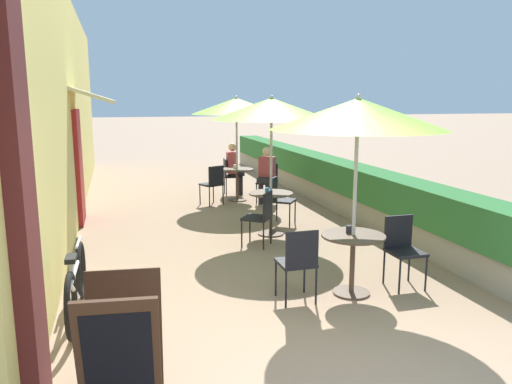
% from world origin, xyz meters
% --- Properties ---
extents(cafe_facade_wall, '(0.98, 14.69, 4.20)m').
position_xyz_m(cafe_facade_wall, '(-2.54, 7.21, 2.09)').
color(cafe_facade_wall, '#E0CC6B').
rests_on(cafe_facade_wall, ground_plane).
extents(planter_hedge, '(0.60, 13.69, 1.01)m').
position_xyz_m(planter_hedge, '(2.75, 7.25, 0.54)').
color(planter_hedge, gray).
rests_on(planter_hedge, ground_plane).
extents(patio_table_near, '(0.75, 0.75, 0.73)m').
position_xyz_m(patio_table_near, '(0.91, 2.03, 0.52)').
color(patio_table_near, brown).
rests_on(patio_table_near, ground_plane).
extents(patio_umbrella_near, '(2.00, 2.00, 2.35)m').
position_xyz_m(patio_umbrella_near, '(0.91, 2.03, 2.12)').
color(patio_umbrella_near, '#B7B7BC').
rests_on(patio_umbrella_near, ground_plane).
extents(cafe_chair_near_left, '(0.40, 0.40, 0.87)m').
position_xyz_m(cafe_chair_near_left, '(0.19, 1.95, 0.52)').
color(cafe_chair_near_left, black).
rests_on(cafe_chair_near_left, ground_plane).
extents(cafe_chair_near_right, '(0.40, 0.40, 0.87)m').
position_xyz_m(cafe_chair_near_right, '(1.62, 2.11, 0.52)').
color(cafe_chair_near_right, black).
rests_on(cafe_chair_near_right, ground_plane).
extents(coffee_cup_near, '(0.07, 0.07, 0.09)m').
position_xyz_m(coffee_cup_near, '(0.89, 2.12, 0.77)').
color(coffee_cup_near, '#232328').
rests_on(coffee_cup_near, patio_table_near).
extents(patio_table_mid, '(0.75, 0.75, 0.73)m').
position_xyz_m(patio_table_mid, '(0.77, 4.81, 0.52)').
color(patio_table_mid, brown).
rests_on(patio_table_mid, ground_plane).
extents(patio_umbrella_mid, '(2.00, 2.00, 2.35)m').
position_xyz_m(patio_umbrella_mid, '(0.77, 4.81, 2.12)').
color(patio_umbrella_mid, '#B7B7BC').
rests_on(patio_umbrella_mid, ground_plane).
extents(cafe_chair_mid_left, '(0.56, 0.56, 0.87)m').
position_xyz_m(cafe_chair_mid_left, '(0.41, 4.18, 0.52)').
color(cafe_chair_mid_left, black).
rests_on(cafe_chair_mid_left, ground_plane).
extents(cafe_chair_mid_right, '(0.56, 0.56, 0.87)m').
position_xyz_m(cafe_chair_mid_right, '(1.13, 5.43, 0.52)').
color(cafe_chair_mid_right, black).
rests_on(cafe_chair_mid_right, ground_plane).
extents(coffee_cup_mid, '(0.07, 0.07, 0.09)m').
position_xyz_m(coffee_cup_mid, '(0.70, 4.79, 0.77)').
color(coffee_cup_mid, teal).
rests_on(coffee_cup_mid, patio_table_mid).
extents(patio_table_far, '(0.75, 0.75, 0.73)m').
position_xyz_m(patio_table_far, '(0.89, 7.76, 0.52)').
color(patio_table_far, brown).
rests_on(patio_table_far, ground_plane).
extents(patio_umbrella_far, '(2.00, 2.00, 2.35)m').
position_xyz_m(patio_umbrella_far, '(0.89, 7.76, 2.12)').
color(patio_umbrella_far, '#B7B7BC').
rests_on(patio_umbrella_far, ground_plane).
extents(cafe_chair_far_left, '(0.56, 0.56, 0.87)m').
position_xyz_m(cafe_chair_far_left, '(1.52, 7.41, 0.52)').
color(cafe_chair_far_left, black).
rests_on(cafe_chair_far_left, ground_plane).
extents(seated_patron_far_left, '(0.49, 0.51, 1.25)m').
position_xyz_m(seated_patron_far_left, '(1.46, 7.32, 0.69)').
color(seated_patron_far_left, '#23232D').
rests_on(seated_patron_far_left, ground_plane).
extents(cafe_chair_far_right, '(0.43, 0.43, 0.87)m').
position_xyz_m(cafe_chair_far_right, '(0.88, 8.48, 0.52)').
color(cafe_chair_far_right, black).
rests_on(cafe_chair_far_right, ground_plane).
extents(seated_patron_far_right, '(0.43, 0.36, 1.25)m').
position_xyz_m(seated_patron_far_right, '(0.99, 8.47, 0.69)').
color(seated_patron_far_right, '#23232D').
rests_on(seated_patron_far_right, ground_plane).
extents(cafe_chair_far_back, '(0.53, 0.53, 0.87)m').
position_xyz_m(cafe_chair_far_back, '(0.28, 7.39, 0.52)').
color(cafe_chair_far_back, black).
rests_on(cafe_chair_far_back, ground_plane).
extents(coffee_cup_far, '(0.07, 0.07, 0.09)m').
position_xyz_m(coffee_cup_far, '(0.87, 7.86, 0.77)').
color(coffee_cup_far, white).
rests_on(coffee_cup_far, patio_table_far).
extents(bicycle_leaning, '(0.11, 1.74, 0.76)m').
position_xyz_m(bicycle_leaning, '(-2.20, 2.25, 0.35)').
color(bicycle_leaning, black).
rests_on(bicycle_leaning, ground_plane).
extents(menu_board, '(0.64, 0.69, 1.01)m').
position_xyz_m(menu_board, '(-1.75, 0.42, 0.50)').
color(menu_board, '#422819').
rests_on(menu_board, ground_plane).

